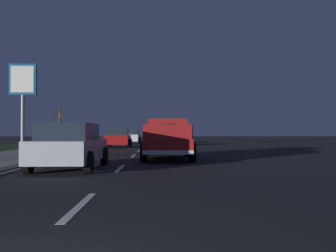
{
  "coord_description": "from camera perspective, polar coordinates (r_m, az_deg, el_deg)",
  "views": [
    {
      "loc": [
        -2.42,
        -1.34,
        1.25
      ],
      "look_at": [
        13.17,
        -1.73,
        1.51
      ],
      "focal_mm": 37.92,
      "sensor_mm": 36.0,
      "label": 1
    }
  ],
  "objects": [
    {
      "name": "ground",
      "position": [
        29.47,
        -4.04,
        -3.38
      ],
      "size": [
        144.0,
        144.0,
        0.0
      ],
      "primitive_type": "plane",
      "color": "black"
    },
    {
      "name": "sidewalk_shoulder",
      "position": [
        30.27,
        -14.9,
        -3.17
      ],
      "size": [
        108.0,
        4.0,
        0.12
      ],
      "primitive_type": "cube",
      "color": "gray",
      "rests_on": "ground"
    },
    {
      "name": "grass_verge",
      "position": [
        31.81,
        -23.71,
        -3.11
      ],
      "size": [
        108.0,
        6.0,
        0.01
      ],
      "primitive_type": "cube",
      "color": "#1E3819",
      "rests_on": "ground"
    },
    {
      "name": "lane_markings",
      "position": [
        32.13,
        -8.32,
        -3.16
      ],
      "size": [
        109.11,
        3.54,
        0.01
      ],
      "color": "silver",
      "rests_on": "ground"
    },
    {
      "name": "pickup_truck",
      "position": [
        16.48,
        -0.0,
        -1.89
      ],
      "size": [
        5.47,
        2.37,
        1.87
      ],
      "color": "maroon",
      "rests_on": "ground"
    },
    {
      "name": "sedan_white",
      "position": [
        37.41,
        -6.05,
        -1.65
      ],
      "size": [
        4.41,
        2.04,
        1.54
      ],
      "color": "silver",
      "rests_on": "ground"
    },
    {
      "name": "sedan_silver",
      "position": [
        12.48,
        -15.41,
        -3.05
      ],
      "size": [
        4.41,
        2.03,
        1.54
      ],
      "color": "#B2B5BA",
      "rests_on": "ground"
    },
    {
      "name": "sedan_red",
      "position": [
        28.9,
        -8.01,
        -1.86
      ],
      "size": [
        4.45,
        2.1,
        1.54
      ],
      "color": "maroon",
      "rests_on": "ground"
    },
    {
      "name": "gas_price_sign",
      "position": [
        27.11,
        -22.3,
        5.99
      ],
      "size": [
        0.27,
        1.9,
        6.05
      ],
      "color": "#99999E",
      "rests_on": "ground"
    },
    {
      "name": "bare_tree_far",
      "position": [
        43.97,
        -17.01,
        0.3
      ],
      "size": [
        1.42,
        1.5,
        4.03
      ],
      "color": "#423323",
      "rests_on": "ground"
    }
  ]
}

